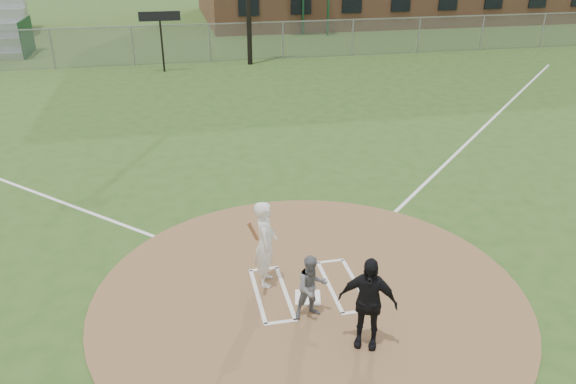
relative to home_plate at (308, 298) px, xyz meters
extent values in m
plane|color=#2E4E1A|center=(0.07, 0.14, -0.04)|extent=(140.00, 140.00, 0.00)
cylinder|color=olive|center=(0.07, 0.14, -0.03)|extent=(8.40, 8.40, 0.02)
cube|color=white|center=(0.00, 0.00, 0.00)|extent=(0.58, 0.58, 0.03)
cube|color=white|center=(9.07, 9.14, -0.03)|extent=(17.04, 17.04, 0.01)
imported|color=slate|center=(-0.06, -0.52, 0.61)|extent=(0.67, 0.56, 1.24)
imported|color=black|center=(0.65, -1.46, 0.83)|extent=(1.07, 0.81, 1.69)
cube|color=white|center=(-0.93, 0.29, -0.01)|extent=(0.08, 1.80, 0.01)
cube|color=white|center=(-0.38, 0.29, -0.01)|extent=(0.08, 1.80, 0.01)
cube|color=white|center=(-0.65, 1.19, -0.01)|extent=(0.62, 0.08, 0.01)
cube|color=white|center=(-0.65, -0.61, -0.01)|extent=(0.62, 0.08, 0.01)
cube|color=white|center=(1.07, 0.29, -0.01)|extent=(0.08, 1.80, 0.01)
cube|color=white|center=(0.52, 0.29, -0.01)|extent=(0.08, 1.80, 0.01)
cube|color=white|center=(0.79, 1.19, -0.01)|extent=(0.62, 0.08, 0.01)
cube|color=white|center=(0.79, -0.61, -0.01)|extent=(0.62, 0.08, 0.01)
imported|color=white|center=(-0.68, 0.71, 0.88)|extent=(0.56, 0.73, 1.79)
cylinder|color=#985E3C|center=(-0.98, 0.31, 1.41)|extent=(0.31, 0.57, 0.70)
cube|color=slate|center=(0.07, 22.14, 0.96)|extent=(56.00, 0.03, 2.00)
cube|color=gray|center=(0.07, 22.14, 1.96)|extent=(56.00, 0.06, 0.06)
cube|color=gray|center=(0.07, 22.14, 0.96)|extent=(56.08, 0.08, 2.00)
cube|color=#194728|center=(-9.93, 26.34, 0.96)|extent=(0.08, 3.20, 2.00)
cube|color=#194728|center=(7.07, 29.98, 2.21)|extent=(0.12, 0.12, 4.50)
cube|color=#194728|center=(8.57, 29.03, 2.21)|extent=(0.12, 0.12, 4.50)
cylinder|color=black|center=(-2.43, 20.34, 1.26)|extent=(0.10, 0.10, 2.60)
cube|color=black|center=(-2.43, 20.34, 2.66)|extent=(2.00, 0.10, 0.45)
camera|label=1|loc=(-2.24, -8.65, 6.40)|focal=35.00mm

